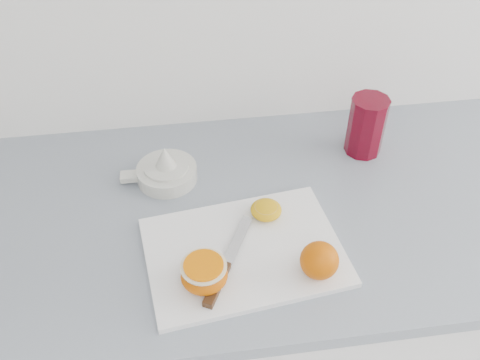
% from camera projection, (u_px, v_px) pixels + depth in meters
% --- Properties ---
extents(counter, '(2.40, 0.64, 0.89)m').
position_uv_depth(counter, '(264.00, 324.00, 1.39)').
color(counter, white).
rests_on(counter, ground).
extents(cutting_board, '(0.39, 0.30, 0.01)m').
position_uv_depth(cutting_board, '(244.00, 252.00, 0.99)').
color(cutting_board, white).
rests_on(cutting_board, counter).
extents(whole_orange, '(0.07, 0.07, 0.07)m').
position_uv_depth(whole_orange, '(319.00, 260.00, 0.92)').
color(whole_orange, '#C75502').
rests_on(whole_orange, cutting_board).
extents(half_orange, '(0.08, 0.08, 0.05)m').
position_uv_depth(half_orange, '(204.00, 274.00, 0.91)').
color(half_orange, '#C75502').
rests_on(half_orange, cutting_board).
extents(squeezed_shell, '(0.06, 0.06, 0.03)m').
position_uv_depth(squeezed_shell, '(266.00, 210.00, 1.04)').
color(squeezed_shell, '#D69C0E').
rests_on(squeezed_shell, cutting_board).
extents(paring_knife, '(0.11, 0.20, 0.01)m').
position_uv_depth(paring_knife, '(221.00, 276.00, 0.93)').
color(paring_knife, '#40200E').
rests_on(paring_knife, cutting_board).
extents(citrus_juicer, '(0.16, 0.13, 0.09)m').
position_uv_depth(citrus_juicer, '(166.00, 171.00, 1.13)').
color(citrus_juicer, silver).
rests_on(citrus_juicer, counter).
extents(red_tumbler, '(0.08, 0.08, 0.14)m').
position_uv_depth(red_tumbler, '(366.00, 128.00, 1.18)').
color(red_tumbler, '#5F0516').
rests_on(red_tumbler, counter).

